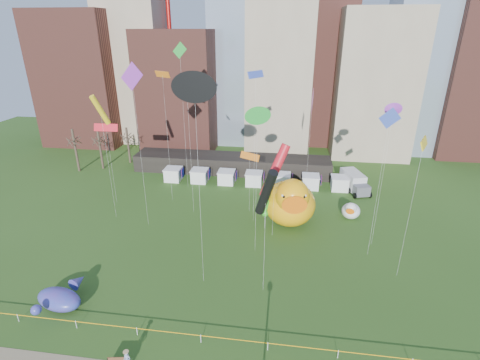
# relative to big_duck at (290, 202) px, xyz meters

# --- Properties ---
(ground) EXTENTS (160.00, 160.00, 0.00)m
(ground) POSITION_rel_big_duck_xyz_m (-7.47, -22.66, -3.57)
(ground) COLOR #2B4E18
(ground) RESTS_ON ground
(skyline) EXTENTS (101.00, 23.00, 68.00)m
(skyline) POSITION_rel_big_duck_xyz_m (-5.22, 38.41, 17.87)
(skyline) COLOR brown
(skyline) RESTS_ON ground
(pavilion) EXTENTS (38.00, 6.00, 3.20)m
(pavilion) POSITION_rel_big_duck_xyz_m (-11.47, 19.34, -1.97)
(pavilion) COLOR black
(pavilion) RESTS_ON ground
(vendor_tents) EXTENTS (33.24, 2.80, 2.40)m
(vendor_tents) POSITION_rel_big_duck_xyz_m (-6.45, 13.34, -2.47)
(vendor_tents) COLOR white
(vendor_tents) RESTS_ON ground
(bare_trees) EXTENTS (8.44, 6.44, 8.50)m
(bare_trees) POSITION_rel_big_duck_xyz_m (-37.64, 17.89, 0.44)
(bare_trees) COLOR #382B21
(bare_trees) RESTS_ON ground
(caution_tape) EXTENTS (50.00, 0.06, 0.90)m
(caution_tape) POSITION_rel_big_duck_xyz_m (-7.47, -22.66, -2.89)
(caution_tape) COLOR white
(caution_tape) RESTS_ON ground
(big_duck) EXTENTS (8.33, 10.53, 7.78)m
(big_duck) POSITION_rel_big_duck_xyz_m (0.00, 0.00, 0.00)
(big_duck) COLOR #FFAA0D
(big_duck) RESTS_ON ground
(small_duck) EXTENTS (3.36, 3.98, 2.84)m
(small_duck) POSITION_rel_big_duck_xyz_m (9.00, 2.94, -2.27)
(small_duck) COLOR white
(small_duck) RESTS_ON ground
(seahorse_green) EXTENTS (1.64, 1.93, 6.03)m
(seahorse_green) POSITION_rel_big_duck_xyz_m (-3.36, -1.67, 0.72)
(seahorse_green) COLOR silver
(seahorse_green) RESTS_ON ground
(seahorse_purple) EXTENTS (1.27, 1.48, 4.43)m
(seahorse_purple) POSITION_rel_big_duck_xyz_m (0.15, -0.09, -0.46)
(seahorse_purple) COLOR silver
(seahorse_purple) RESTS_ON ground
(whale_inflatable) EXTENTS (5.50, 6.44, 2.22)m
(whale_inflatable) POSITION_rel_big_duck_xyz_m (-22.61, -20.08, -2.56)
(whale_inflatable) COLOR #5C399B
(whale_inflatable) RESTS_ON ground
(box_truck) EXTENTS (4.52, 7.53, 3.01)m
(box_truck) POSITION_rel_big_duck_xyz_m (10.98, 13.70, -2.02)
(box_truck) COLOR silver
(box_truck) RESTS_ON ground
(woman) EXTENTS (0.69, 0.50, 1.75)m
(woman) POSITION_rel_big_duck_xyz_m (-12.82, -26.09, -2.68)
(woman) COLOR white
(woman) RESTS_ON footpath
(kite_0) EXTENTS (3.71, 0.63, 12.97)m
(kite_0) POSITION_rel_big_duck_xyz_m (-27.83, 3.22, 8.79)
(kite_0) COLOR silver
(kite_0) RESTS_ON ground
(kite_1) EXTENTS (0.41, 3.65, 18.32)m
(kite_1) POSITION_rel_big_duck_xyz_m (2.39, 6.33, 12.74)
(kite_1) COLOR silver
(kite_1) RESTS_ON ground
(kite_2) EXTENTS (2.87, 0.53, 22.70)m
(kite_2) POSITION_rel_big_duck_xyz_m (-9.22, -14.23, 17.68)
(kite_2) COLOR silver
(kite_2) RESTS_ON ground
(kite_3) EXTENTS (2.45, 0.69, 24.25)m
(kite_3) POSITION_rel_big_duck_xyz_m (-17.99, 10.71, 18.74)
(kite_3) COLOR silver
(kite_3) RESTS_ON ground
(kite_4) EXTENTS (1.61, 2.81, 16.20)m
(kite_4) POSITION_rel_big_duck_xyz_m (12.48, -10.14, 12.08)
(kite_4) COLOR silver
(kite_4) RESTS_ON ground
(kite_5) EXTENTS (1.90, 2.63, 21.22)m
(kite_5) POSITION_rel_big_duck_xyz_m (-5.17, 0.25, 17.03)
(kite_5) COLOR silver
(kite_5) RESTS_ON ground
(kite_6) EXTENTS (2.69, 1.82, 20.46)m
(kite_6) POSITION_rel_big_duck_xyz_m (-19.12, 5.28, 16.28)
(kite_6) COLOR silver
(kite_6) RESTS_ON ground
(kite_7) EXTENTS (1.42, 0.47, 18.43)m
(kite_7) POSITION_rel_big_duck_xyz_m (10.85, -3.81, 14.04)
(kite_7) COLOR silver
(kite_7) RESTS_ON ground
(kite_8) EXTENTS (4.11, 3.16, 12.97)m
(kite_8) POSITION_rel_big_duck_xyz_m (-2.18, -3.54, 5.92)
(kite_8) COLOR silver
(kite_8) RESTS_ON ground
(kite_9) EXTENTS (1.02, 2.06, 19.24)m
(kite_9) POSITION_rel_big_duck_xyz_m (-14.52, 1.57, 15.07)
(kite_9) COLOR silver
(kite_9) RESTS_ON ground
(kite_10) EXTENTS (2.59, 3.15, 14.25)m
(kite_10) POSITION_rel_big_duck_xyz_m (-2.51, -14.74, 7.95)
(kite_10) COLOR silver
(kite_10) RESTS_ON ground
(kite_11) EXTENTS (1.94, 1.09, 18.35)m
(kite_11) POSITION_rel_big_duck_xyz_m (-4.14, -7.41, 13.73)
(kite_11) COLOR silver
(kite_11) RESTS_ON ground
(kite_12) EXTENTS (1.90, 2.49, 18.18)m
(kite_12) POSITION_rel_big_duck_xyz_m (-25.69, -1.48, 12.49)
(kite_12) COLOR silver
(kite_12) RESTS_ON ground
(kite_13) EXTENTS (1.98, 1.41, 18.44)m
(kite_13) POSITION_rel_big_duck_xyz_m (9.92, -6.31, 13.24)
(kite_13) COLOR silver
(kite_13) RESTS_ON ground
(kite_14) EXTENTS (3.05, 2.02, 9.42)m
(kite_14) POSITION_rel_big_duck_xyz_m (-6.12, 3.16, 5.33)
(kite_14) COLOR silver
(kite_14) RESTS_ON ground
(kite_15) EXTENTS (3.35, 1.05, 22.43)m
(kite_15) POSITION_rel_big_duck_xyz_m (-20.04, -3.02, 16.81)
(kite_15) COLOR silver
(kite_15) RESTS_ON ground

